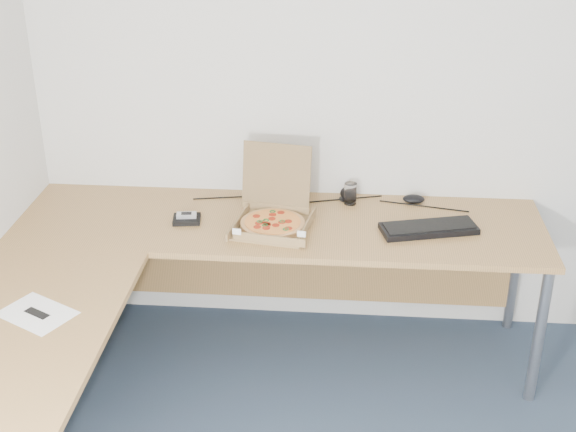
# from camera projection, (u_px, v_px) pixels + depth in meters

# --- Properties ---
(room_shell) EXTENTS (3.50, 3.50, 2.50)m
(room_shell) POSITION_uv_depth(u_px,v_px,m) (411.00, 284.00, 2.20)
(room_shell) COLOR silver
(room_shell) RESTS_ON ground
(desk) EXTENTS (2.50, 2.20, 0.73)m
(desk) POSITION_uv_depth(u_px,v_px,m) (196.00, 269.00, 3.38)
(desk) COLOR #A37641
(desk) RESTS_ON ground
(pizza_box) EXTENTS (0.33, 0.39, 0.34)m
(pizza_box) POSITION_uv_depth(u_px,v_px,m) (273.00, 219.00, 3.66)
(pizza_box) COLOR olive
(pizza_box) RESTS_ON desk
(drinking_glass) EXTENTS (0.06, 0.06, 0.11)m
(drinking_glass) POSITION_uv_depth(u_px,v_px,m) (350.00, 194.00, 3.88)
(drinking_glass) COLOR silver
(drinking_glass) RESTS_ON desk
(keyboard) EXTENTS (0.47, 0.26, 0.03)m
(keyboard) POSITION_uv_depth(u_px,v_px,m) (429.00, 229.00, 3.62)
(keyboard) COLOR black
(keyboard) RESTS_ON desk
(mouse) EXTENTS (0.11, 0.07, 0.04)m
(mouse) POSITION_uv_depth(u_px,v_px,m) (414.00, 199.00, 3.90)
(mouse) COLOR black
(mouse) RESTS_ON desk
(wallet) EXTENTS (0.14, 0.12, 0.02)m
(wallet) POSITION_uv_depth(u_px,v_px,m) (187.00, 219.00, 3.72)
(wallet) COLOR black
(wallet) RESTS_ON desk
(phone) EXTENTS (0.10, 0.06, 0.02)m
(phone) POSITION_uv_depth(u_px,v_px,m) (186.00, 215.00, 3.71)
(phone) COLOR #B2B5BA
(phone) RESTS_ON wallet
(paper_sheet) EXTENTS (0.33, 0.30, 0.00)m
(paper_sheet) POSITION_uv_depth(u_px,v_px,m) (37.00, 313.00, 3.01)
(paper_sheet) COLOR white
(paper_sheet) RESTS_ON desk
(dome_speaker) EXTENTS (0.09, 0.09, 0.07)m
(dome_speaker) POSITION_uv_depth(u_px,v_px,m) (348.00, 193.00, 3.93)
(dome_speaker) COLOR black
(dome_speaker) RESTS_ON desk
(cable_bundle) EXTENTS (0.66, 0.14, 0.01)m
(cable_bundle) POSITION_uv_depth(u_px,v_px,m) (324.00, 201.00, 3.92)
(cable_bundle) COLOR black
(cable_bundle) RESTS_ON desk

